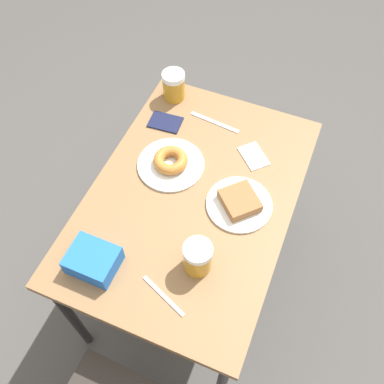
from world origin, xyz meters
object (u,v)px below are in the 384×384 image
passport_near_edge (165,122)px  beer_mug_center (174,85)px  napkin_folded (254,156)px  knife (215,122)px  fork (163,296)px  plate_with_cake (239,203)px  plate_with_donut (171,162)px  beer_mug_left (198,257)px  blue_pouch (93,260)px

passport_near_edge → beer_mug_center: bearing=-79.9°
napkin_folded → passport_near_edge: (0.38, -0.03, 0.00)m
passport_near_edge → knife: bearing=-157.0°
knife → fork: bearing=98.5°
plate_with_cake → napkin_folded: bearing=-85.1°
fork → knife: 0.73m
plate_with_donut → plate_with_cake: bearing=166.9°
plate_with_donut → passport_near_edge: size_ratio=1.86×
plate_with_donut → fork: bearing=111.4°
napkin_folded → fork: 0.63m
beer_mug_center → fork: bearing=111.6°
napkin_folded → passport_near_edge: passport_near_edge is taller
beer_mug_center → napkin_folded: size_ratio=0.86×
fork → napkin_folded: bearing=-98.0°
plate_with_donut → beer_mug_left: bearing=126.0°
beer_mug_left → beer_mug_center: size_ratio=1.00×
plate_with_cake → passport_near_edge: 0.47m
fork → knife: bearing=-81.5°
fork → passport_near_edge: bearing=-66.0°
plate_with_cake → beer_mug_left: bearing=79.6°
passport_near_edge → blue_pouch: blue_pouch is taller
fork → passport_near_edge: 0.71m
knife → passport_near_edge: (0.18, 0.08, 0.00)m
plate_with_donut → beer_mug_left: size_ratio=2.05×
fork → knife: same height
beer_mug_center → blue_pouch: (-0.07, 0.79, -0.03)m
beer_mug_left → passport_near_edge: 0.62m
beer_mug_center → fork: (-0.32, 0.80, -0.06)m
beer_mug_center → knife: 0.23m
passport_near_edge → blue_pouch: size_ratio=0.87×
beer_mug_left → plate_with_cake: bearing=-100.4°
beer_mug_left → fork: (0.06, 0.13, -0.06)m
beer_mug_left → knife: 0.62m
beer_mug_left → passport_near_edge: (0.35, -0.52, -0.06)m
passport_near_edge → blue_pouch: (-0.05, 0.64, 0.03)m
plate_with_cake → beer_mug_left: beer_mug_left is taller
plate_with_donut → napkin_folded: bearing=-149.9°
beer_mug_left → napkin_folded: size_ratio=0.86×
plate_with_cake → fork: 0.41m
plate_with_donut → blue_pouch: 0.46m
beer_mug_left → napkin_folded: (-0.03, -0.49, -0.06)m
plate_with_cake → knife: (0.22, -0.33, -0.01)m
beer_mug_left → fork: 0.16m
napkin_folded → blue_pouch: bearing=61.5°
beer_mug_left → beer_mug_center: 0.76m
plate_with_donut → knife: plate_with_donut is taller
blue_pouch → plate_with_donut: bearing=-97.7°
plate_with_cake → fork: plate_with_cake is taller
plate_with_cake → fork: (0.11, 0.40, -0.01)m
beer_mug_center → blue_pouch: beer_mug_center is taller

